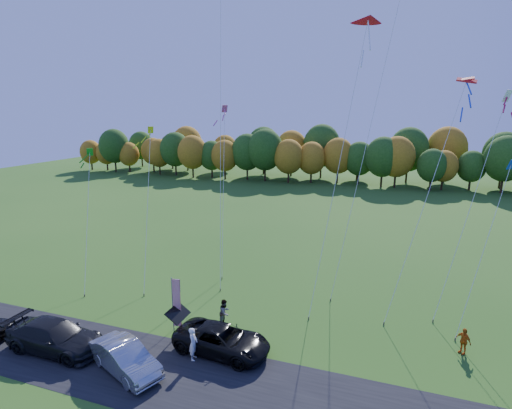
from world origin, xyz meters
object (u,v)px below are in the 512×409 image
(silver_sedan, at_px, (125,358))
(person_east, at_px, (463,341))
(black_suv, at_px, (222,340))
(feather_flag, at_px, (176,302))

(silver_sedan, distance_m, person_east, 18.66)
(silver_sedan, bearing_deg, person_east, -43.63)
(silver_sedan, height_order, person_east, silver_sedan)
(black_suv, bearing_deg, feather_flag, 89.85)
(black_suv, xyz_separation_m, person_east, (12.92, 4.38, 0.00))
(feather_flag, bearing_deg, black_suv, -5.01)
(silver_sedan, xyz_separation_m, person_east, (17.02, 7.64, -0.01))
(person_east, xyz_separation_m, feather_flag, (-15.97, -4.11, 1.66))
(black_suv, relative_size, feather_flag, 1.39)
(person_east, bearing_deg, black_suv, -117.53)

